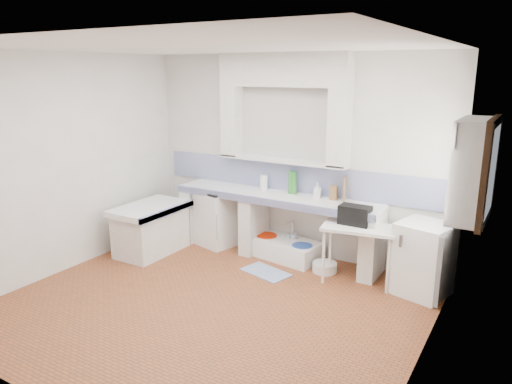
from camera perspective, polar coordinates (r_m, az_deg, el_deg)
The scene contains 36 objects.
floor at distance 5.60m, azimuth -5.40°, elevation -13.20°, with size 4.50×4.50×0.00m, color brown.
ceiling at distance 4.97m, azimuth -6.18°, elevation 16.78°, with size 4.50×4.50×0.00m, color silver.
wall_back at distance 6.78m, azimuth 4.35°, elevation 4.25°, with size 4.50×4.50×0.00m, color silver.
wall_front at distance 3.76m, azimuth -24.23°, elevation -5.25°, with size 4.50×4.50×0.00m, color silver.
wall_left at distance 6.67m, azimuth -21.53°, elevation 3.12°, with size 4.50×4.50×0.00m, color silver.
wall_right at distance 4.21m, azimuth 19.71°, elevation -2.79°, with size 4.50×4.50×0.00m, color silver.
alcove_mass at distance 6.61m, azimuth 3.24°, elevation 14.24°, with size 1.90×0.25×0.45m, color silver.
window_frame at distance 5.30m, azimuth 24.36°, elevation 2.38°, with size 0.35×0.86×1.06m, color #362211.
lace_valance at distance 5.26m, azimuth 23.22°, elevation 6.63°, with size 0.01×0.84×0.24m, color white.
counter_slab at distance 6.68m, azimuth 2.34°, elevation -0.62°, with size 3.00×0.60×0.08m, color white.
counter_lip at distance 6.45m, azimuth 1.15°, elevation -1.16°, with size 3.00×0.04×0.10m, color navy.
counter_pier_left at distance 7.55m, azimuth -7.08°, elevation -2.51°, with size 0.20×0.55×0.82m, color silver.
counter_pier_mid at distance 6.98m, azimuth -0.23°, elevation -3.81°, with size 0.20×0.55×0.82m, color silver.
counter_pier_right at distance 6.31m, azimuth 13.61°, elevation -6.23°, with size 0.20×0.55×0.82m, color silver.
peninsula_top at distance 7.02m, azimuth -12.43°, elevation -1.90°, with size 0.70×1.10×0.08m, color white.
peninsula_base at distance 7.13m, azimuth -12.28°, elevation -4.60°, with size 0.60×1.00×0.62m, color silver.
peninsula_lip at distance 6.81m, azimuth -10.40°, elevation -2.31°, with size 0.04×1.10×0.10m, color navy.
backsplash at distance 6.83m, azimuth 4.24°, elevation 1.75°, with size 4.27×0.03×0.40m, color navy.
stove at distance 7.30m, azimuth -4.57°, elevation -3.04°, with size 0.58×0.56×0.82m, color white.
sink at distance 6.83m, azimuth 3.58°, elevation -6.86°, with size 0.97×0.52×0.23m, color white.
side_table at distance 6.12m, azimuth 11.95°, elevation -7.22°, with size 0.87×0.49×0.04m, color white.
fridge at distance 6.00m, azimuth 19.16°, elevation -7.47°, with size 0.56×0.56×0.87m, color white.
bucket_red at distance 6.99m, azimuth 1.26°, elevation -6.15°, with size 0.30×0.30×0.28m, color red.
bucket_orange at distance 6.76m, azimuth 3.08°, elevation -6.99°, with size 0.27×0.27×0.25m, color #E94A29.
bucket_blue at distance 6.65m, azimuth 5.45°, elevation -7.36°, with size 0.28×0.28×0.27m, color #2149AA.
basin_white at distance 6.46m, azimuth 8.11°, elevation -8.78°, with size 0.32×0.32×0.12m, color white.
water_bottle_a at distance 6.94m, azimuth 3.77°, elevation -6.25°, with size 0.08×0.08×0.29m, color silver.
water_bottle_b at distance 6.89m, azimuth 4.45°, elevation -6.27°, with size 0.09×0.09×0.33m, color silver.
black_bag at distance 6.03m, azimuth 11.62°, elevation -2.70°, with size 0.38×0.22×0.24m, color black.
green_bottle_a at distance 6.67m, azimuth 4.53°, elevation 1.07°, with size 0.07×0.07×0.31m, color #29762A.
green_bottle_b at distance 6.69m, azimuth 4.13°, elevation 1.16°, with size 0.07×0.07×0.32m, color #29762A.
knife_block at distance 6.46m, azimuth 9.17°, elevation -0.09°, with size 0.09×0.08×0.19m, color olive.
cutting_board at distance 6.39m, azimuth 10.44°, elevation 0.31°, with size 0.02×0.23×0.32m, color olive.
paper_towel at distance 6.91m, azimuth 0.93°, elevation 1.13°, with size 0.11×0.11×0.21m, color white.
soap_bottle at distance 6.54m, azimuth 7.27°, elevation 0.24°, with size 0.09×0.09×0.21m, color white.
rug at distance 6.39m, azimuth 1.18°, elevation -9.45°, with size 0.63×0.36×0.01m, color #324B97.
Camera 1 is at (2.97, -3.98, 2.58)m, focal length 33.83 mm.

